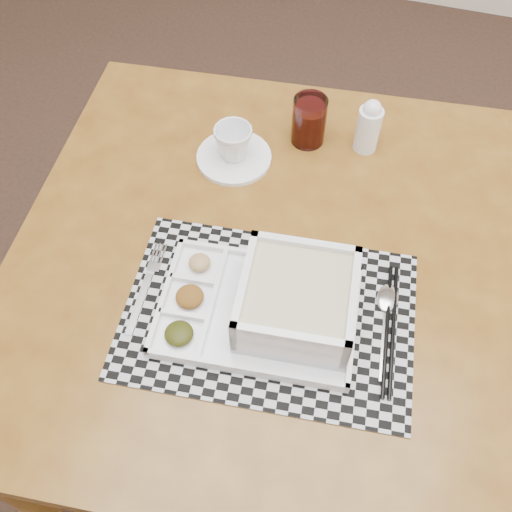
{
  "coord_description": "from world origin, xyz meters",
  "views": [
    {
      "loc": [
        -0.3,
        -0.12,
        1.53
      ],
      "look_at": [
        -0.45,
        0.38,
        0.76
      ],
      "focal_mm": 40.0,
      "sensor_mm": 36.0,
      "label": 1
    }
  ],
  "objects_px": {
    "serving_tray": "(284,304)",
    "cup": "(233,143)",
    "juice_glass": "(309,122)",
    "creamer_bottle": "(369,126)",
    "dining_table": "(272,275)"
  },
  "relations": [
    {
      "from": "serving_tray",
      "to": "cup",
      "type": "height_order",
      "value": "serving_tray"
    },
    {
      "from": "juice_glass",
      "to": "creamer_bottle",
      "type": "xyz_separation_m",
      "value": [
        0.12,
        0.01,
        0.01
      ]
    },
    {
      "from": "dining_table",
      "to": "cup",
      "type": "relative_size",
      "value": 13.68
    },
    {
      "from": "dining_table",
      "to": "creamer_bottle",
      "type": "relative_size",
      "value": 8.7
    },
    {
      "from": "serving_tray",
      "to": "cup",
      "type": "xyz_separation_m",
      "value": [
        -0.19,
        0.31,
        0.01
      ]
    },
    {
      "from": "creamer_bottle",
      "to": "dining_table",
      "type": "bearing_deg",
      "value": -108.64
    },
    {
      "from": "dining_table",
      "to": "serving_tray",
      "type": "relative_size",
      "value": 3.0
    },
    {
      "from": "juice_glass",
      "to": "dining_table",
      "type": "bearing_deg",
      "value": -87.62
    },
    {
      "from": "cup",
      "to": "juice_glass",
      "type": "relative_size",
      "value": 0.73
    },
    {
      "from": "serving_tray",
      "to": "juice_glass",
      "type": "relative_size",
      "value": 3.35
    },
    {
      "from": "serving_tray",
      "to": "creamer_bottle",
      "type": "bearing_deg",
      "value": 82.87
    },
    {
      "from": "serving_tray",
      "to": "dining_table",
      "type": "bearing_deg",
      "value": 113.91
    },
    {
      "from": "juice_glass",
      "to": "serving_tray",
      "type": "bearing_deg",
      "value": -81.22
    },
    {
      "from": "serving_tray",
      "to": "creamer_bottle",
      "type": "xyz_separation_m",
      "value": [
        0.05,
        0.42,
        0.02
      ]
    },
    {
      "from": "juice_glass",
      "to": "creamer_bottle",
      "type": "bearing_deg",
      "value": 6.64
    }
  ]
}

